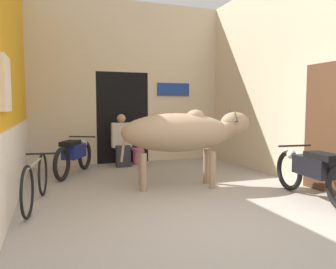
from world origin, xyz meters
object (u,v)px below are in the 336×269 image
object	(u,v)px
plastic_stool	(138,156)
cow	(182,133)
motorcycle_far	(74,154)
bicycle	(36,181)
shopkeeper_seated	(122,140)
motorcycle_near	(314,171)

from	to	relation	value
plastic_stool	cow	bearing A→B (deg)	-85.72
cow	motorcycle_far	size ratio (longest dim) A/B	1.42
motorcycle_far	bicycle	size ratio (longest dim) A/B	0.92
cow	shopkeeper_seated	size ratio (longest dim) A/B	1.90
motorcycle_near	plastic_stool	xyz separation A→B (m)	(-1.71, 3.83, -0.23)
motorcycle_near	motorcycle_far	xyz separation A→B (m)	(-3.22, 3.09, -0.02)
cow	shopkeeper_seated	world-z (taller)	cow
motorcycle_near	motorcycle_far	distance (m)	4.46
cow	bicycle	bearing A→B (deg)	-172.66
motorcycle_near	plastic_stool	bearing A→B (deg)	114.07
motorcycle_far	shopkeeper_seated	xyz separation A→B (m)	(1.11, 0.63, 0.20)
motorcycle_far	shopkeeper_seated	distance (m)	1.29
motorcycle_near	bicycle	world-z (taller)	motorcycle_near
cow	plastic_stool	distance (m)	2.53
motorcycle_near	cow	bearing A→B (deg)	137.25
plastic_stool	motorcycle_near	bearing A→B (deg)	-65.93
motorcycle_near	motorcycle_far	world-z (taller)	motorcycle_near
cow	bicycle	distance (m)	2.44
motorcycle_near	bicycle	size ratio (longest dim) A/B	1.07
cow	shopkeeper_seated	distance (m)	2.40
bicycle	plastic_stool	distance (m)	3.47
cow	motorcycle_far	distance (m)	2.44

